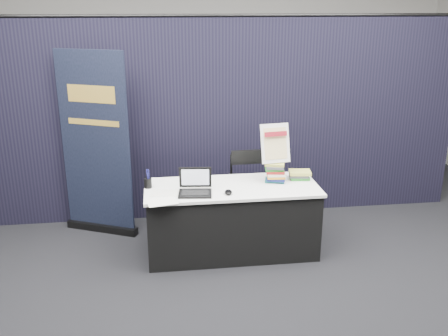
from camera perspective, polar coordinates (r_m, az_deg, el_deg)
The scene contains 15 objects.
floor at distance 5.01m, azimuth 1.80°, elevation -12.37°, with size 8.00×8.00×0.00m, color black.
wall_back at distance 8.31m, azimuth -2.66°, elevation 12.81°, with size 8.00×0.02×3.50m, color #A6A39D.
drape_partition at distance 6.04m, azimuth -0.55°, elevation 5.39°, with size 6.00×0.08×2.40m, color black.
display_table at distance 5.32m, azimuth 0.87°, elevation -5.87°, with size 1.80×0.75×0.75m.
laptop at distance 4.98m, azimuth -3.38°, elevation -2.24°, with size 0.35×0.29×0.25m.
mouse at distance 4.96m, azimuth 0.50°, elevation -2.78°, with size 0.08×0.12×0.04m, color black.
brochure_left at distance 5.03m, azimuth -6.75°, elevation -2.85°, with size 0.29×0.20×0.00m, color silver.
brochure_mid at distance 4.81m, azimuth -7.10°, elevation -3.85°, with size 0.29×0.20×0.00m, color white.
brochure_right at distance 5.13m, azimuth -3.18°, elevation -2.30°, with size 0.26×0.18×0.00m, color silver.
pen_cup at distance 5.17m, azimuth -8.68°, elevation -1.72°, with size 0.08×0.08×0.10m, color black.
book_stack_tall at distance 5.30m, azimuth 5.84°, elevation -0.50°, with size 0.22×0.18×0.21m.
book_stack_short at distance 5.43m, azimuth 8.62°, elevation -0.78°, with size 0.24×0.20×0.09m.
info_sign at distance 5.24m, azimuth 5.88°, elevation 2.77°, with size 0.32×0.17×0.42m.
pullup_banner at distance 5.79m, azimuth -14.38°, elevation 1.43°, with size 0.85×0.46×2.09m.
stacking_chair at distance 5.68m, azimuth 3.13°, elevation -2.54°, with size 0.45×0.45×0.96m.
Camera 1 is at (-0.72, -4.24, 2.57)m, focal length 40.00 mm.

